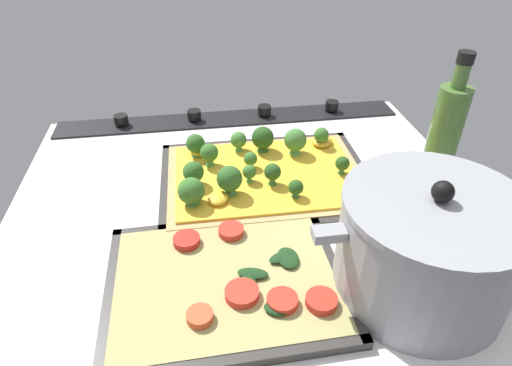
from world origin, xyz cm
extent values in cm
cube|color=silver|center=(0.00, 0.00, -1.50)|extent=(73.97, 68.14, 3.00)
cube|color=black|center=(0.00, -30.57, 0.40)|extent=(71.01, 7.00, 0.80)
cylinder|color=black|center=(-22.19, -30.57, 1.70)|extent=(2.80, 2.80, 1.80)
cylinder|color=black|center=(-7.40, -30.57, 1.70)|extent=(2.80, 2.80, 1.80)
cylinder|color=black|center=(7.40, -30.57, 1.70)|extent=(2.80, 2.80, 1.80)
cylinder|color=black|center=(22.19, -30.57, 1.70)|extent=(2.80, 2.80, 1.80)
cube|color=#33302D|center=(-3.56, -6.31, 0.25)|extent=(34.73, 26.07, 0.50)
cube|color=#33302D|center=(-3.64, -18.63, 0.65)|extent=(34.56, 1.44, 1.30)
cube|color=#33302D|center=(-3.47, 6.00, 0.65)|extent=(34.56, 1.44, 1.30)
cube|color=#33302D|center=(-20.23, -6.20, 0.65)|extent=(1.38, 25.84, 1.30)
cube|color=#33302D|center=(13.12, -6.43, 0.65)|extent=(1.38, 25.84, 1.30)
cube|color=tan|center=(-3.56, -6.31, 1.00)|extent=(32.31, 23.65, 1.00)
cube|color=gold|center=(-3.56, -6.31, 1.70)|extent=(29.73, 21.29, 0.40)
cone|color=#427635|center=(-4.02, -3.18, 2.54)|extent=(1.47, 1.47, 1.28)
sphere|color=#264C1C|center=(-4.02, -3.18, 4.18)|extent=(2.68, 2.68, 2.68)
cone|color=#68AD54|center=(-9.67, -11.94, 2.50)|extent=(2.17, 2.17, 1.21)
sphere|color=#427533|center=(-9.67, -11.94, 4.58)|extent=(3.94, 3.94, 3.94)
cone|color=#5B9F46|center=(5.42, -10.29, 2.55)|extent=(1.68, 1.68, 1.31)
sphere|color=#386B28|center=(5.42, -10.29, 4.35)|extent=(3.06, 3.06, 3.06)
cone|color=#427635|center=(-4.22, -13.72, 2.46)|extent=(2.16, 2.16, 1.12)
sphere|color=#264C1C|center=(-4.22, -13.72, 4.49)|extent=(3.93, 3.93, 3.93)
cone|color=#68AD54|center=(-0.29, -14.47, 2.42)|extent=(1.57, 1.57, 1.04)
sphere|color=#427533|center=(-0.29, -14.47, 4.01)|extent=(2.86, 2.86, 2.86)
cone|color=#4D8B3F|center=(2.90, -1.55, 2.58)|extent=(2.15, 2.15, 1.35)
sphere|color=#2D5B23|center=(2.90, -1.55, 4.72)|extent=(3.92, 3.92, 3.92)
cone|color=#427635|center=(-15.84, -4.45, 2.42)|extent=(1.29, 1.29, 1.05)
sphere|color=#264C1C|center=(-15.84, -4.45, 3.83)|extent=(2.34, 2.34, 2.34)
cone|color=#427635|center=(-6.89, 0.70, 2.33)|extent=(1.29, 1.29, 0.87)
sphere|color=#264C1C|center=(-6.89, 0.70, 3.64)|extent=(2.34, 2.34, 2.34)
cone|color=#5B9F46|center=(8.73, 0.29, 2.30)|extent=(2.20, 2.20, 0.81)
sphere|color=#386B28|center=(8.73, 0.29, 4.21)|extent=(4.00, 4.00, 4.00)
cone|color=#4D8B3F|center=(8.24, -4.95, 2.45)|extent=(1.82, 1.82, 1.10)
sphere|color=#2D5B23|center=(8.24, -4.95, 4.24)|extent=(3.32, 3.32, 3.32)
cone|color=#5B9F46|center=(-1.28, -8.48, 2.33)|extent=(1.26, 1.26, 0.86)
sphere|color=#386B28|center=(-1.28, -8.48, 3.62)|extent=(2.29, 2.29, 2.29)
cone|color=#5B9F46|center=(-0.51, -4.47, 2.39)|extent=(1.22, 1.22, 0.98)
sphere|color=#386B28|center=(-0.51, -4.47, 3.71)|extent=(2.22, 2.22, 2.22)
cone|color=#4D8B3F|center=(7.57, -13.63, 2.53)|extent=(1.80, 1.80, 1.27)
sphere|color=#2D5B23|center=(7.57, -13.63, 4.40)|extent=(3.27, 3.27, 3.27)
cone|color=#5B9F46|center=(-14.85, -13.61, 2.55)|extent=(1.48, 1.48, 1.30)
sphere|color=#386B28|center=(-14.85, -13.61, 4.21)|extent=(2.68, 2.68, 2.68)
ellipsoid|color=gold|center=(-15.32, -14.36, 2.54)|extent=(5.47, 5.61, 1.49)
ellipsoid|color=gold|center=(6.84, -14.48, 2.49)|extent=(5.29, 5.32, 1.39)
ellipsoid|color=gold|center=(4.86, -0.23, 2.43)|extent=(4.27, 4.51, 1.24)
cube|color=#33302D|center=(5.23, 15.11, 0.25)|extent=(29.57, 23.82, 0.50)
cube|color=#33302D|center=(5.40, 4.02, 0.65)|extent=(29.23, 1.65, 1.30)
cube|color=#33302D|center=(5.06, 26.20, 0.65)|extent=(29.23, 1.65, 1.30)
cube|color=#33302D|center=(-8.78, 14.90, 0.65)|extent=(1.56, 23.39, 1.30)
cube|color=#33302D|center=(19.23, 15.32, 0.65)|extent=(1.56, 23.39, 1.30)
cube|color=tan|center=(5.23, 15.11, 0.95)|extent=(27.13, 21.38, 0.90)
cylinder|color=red|center=(-0.91, 20.12, 1.90)|extent=(3.65, 3.65, 1.00)
cylinder|color=#D14723|center=(8.60, 20.82, 1.90)|extent=(3.04, 3.04, 1.00)
cylinder|color=red|center=(3.56, 18.30, 1.90)|extent=(4.08, 4.08, 1.00)
cylinder|color=red|center=(3.67, 7.13, 1.90)|extent=(3.52, 3.52, 1.00)
cylinder|color=red|center=(-5.35, 20.78, 1.90)|extent=(3.74, 3.74, 1.00)
cylinder|color=#B22319|center=(9.78, 8.13, 1.90)|extent=(3.64, 3.64, 1.00)
ellipsoid|color=#193819|center=(2.80, 16.80, 1.80)|extent=(3.28, 3.48, 0.60)
ellipsoid|color=#193819|center=(-0.41, 21.03, 1.80)|extent=(3.43, 3.02, 0.60)
ellipsoid|color=#193819|center=(1.83, 15.30, 1.80)|extent=(4.22, 2.85, 0.60)
ellipsoid|color=#193819|center=(-2.36, 13.01, 1.80)|extent=(4.16, 2.99, 0.60)
ellipsoid|color=#193819|center=(-3.04, 13.29, 1.80)|extent=(2.96, 4.03, 0.60)
cylinder|color=gray|center=(-18.00, 18.84, 6.33)|extent=(20.43, 20.43, 12.67)
cylinder|color=gray|center=(-18.00, 18.84, 13.07)|extent=(20.84, 20.84, 0.80)
sphere|color=black|center=(-18.00, 18.84, 14.67)|extent=(2.40, 2.40, 2.40)
cube|color=gray|center=(-5.99, 18.84, 10.39)|extent=(3.60, 2.00, 1.20)
cylinder|color=#476B2D|center=(-29.46, 0.38, 8.91)|extent=(4.61, 4.61, 17.81)
cylinder|color=#476B2D|center=(-29.46, 0.38, 19.56)|extent=(2.08, 2.08, 3.50)
cylinder|color=black|center=(-29.46, 0.38, 22.11)|extent=(2.31, 2.31, 1.60)
camera|label=1|loc=(7.13, 52.48, 41.68)|focal=30.51mm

